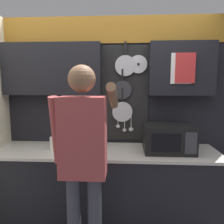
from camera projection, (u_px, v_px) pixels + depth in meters
name	position (u px, v px, depth m)	size (l,w,h in m)	color
base_cabinet_counter	(105.00, 189.00, 2.50)	(2.49, 0.66, 0.91)	black
back_wall_unit	(106.00, 98.00, 2.65)	(3.06, 0.23, 2.43)	black
microwave	(168.00, 138.00, 2.36)	(0.53, 0.38, 0.30)	black
knife_block	(79.00, 141.00, 2.43)	(0.12, 0.16, 0.28)	brown
utensil_crock	(56.00, 142.00, 2.45)	(0.13, 0.13, 0.33)	white
person	(83.00, 152.00, 1.82)	(0.54, 0.68, 1.80)	#383842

